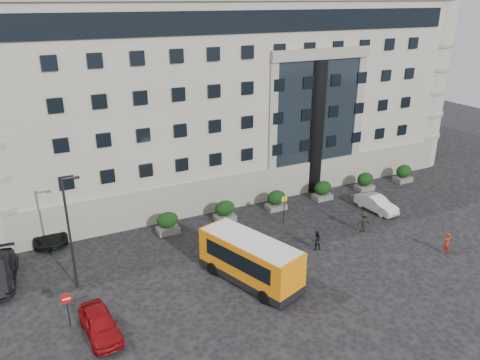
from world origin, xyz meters
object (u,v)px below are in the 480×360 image
object	(u,v)px
minibus	(250,258)
pedestrian_c	(364,222)
bus_stop_sign	(284,205)
pedestrian_b	(316,240)
hedge_a	(168,223)
hedge_c	(276,200)
hedge_f	(404,173)
white_taxi	(376,203)
parked_car_a	(100,324)
hedge_b	(225,211)
pedestrian_a	(447,243)
parked_car_d	(48,230)
hedge_e	(365,181)
hedge_d	(323,190)
street_lamp	(70,229)
no_entry_sign	(67,304)

from	to	relation	value
minibus	pedestrian_c	size ratio (longest dim) A/B	4.46
bus_stop_sign	pedestrian_b	distance (m)	5.04
hedge_a	hedge_c	xyz separation A→B (m)	(10.40, 0.00, 0.00)
minibus	pedestrian_c	distance (m)	12.02
hedge_f	white_taxi	bearing A→B (deg)	-150.07
hedge_f	parked_car_a	bearing A→B (deg)	-162.87
minibus	pedestrian_c	bearing A→B (deg)	-8.68
hedge_b	pedestrian_a	xyz separation A→B (m)	(12.80, -12.61, -0.10)
parked_car_d	pedestrian_a	xyz separation A→B (m)	(26.96, -15.91, 0.07)
hedge_f	parked_car_a	distance (m)	35.06
hedge_c	hedge_e	xyz separation A→B (m)	(10.40, 0.00, 0.00)
hedge_e	hedge_f	xyz separation A→B (m)	(5.20, 0.00, 0.00)
minibus	pedestrian_b	size ratio (longest dim) A/B	5.03
parked_car_a	pedestrian_c	xyz separation A→B (m)	(22.13, 3.27, 0.16)
hedge_d	minibus	size ratio (longest dim) A/B	0.23
hedge_c	hedge_b	bearing A→B (deg)	180.00
street_lamp	hedge_d	bearing A→B (deg)	11.53
parked_car_d	hedge_a	bearing A→B (deg)	-20.19
hedge_b	pedestrian_b	xyz separation A→B (m)	(4.19, -7.76, -0.13)
hedge_b	hedge_f	xyz separation A→B (m)	(20.80, 0.00, 0.00)
hedge_c	pedestrian_b	world-z (taller)	hedge_c
pedestrian_a	street_lamp	bearing A→B (deg)	-18.20
pedestrian_c	minibus	bearing A→B (deg)	17.36
hedge_c	parked_car_d	world-z (taller)	hedge_c
hedge_e	minibus	world-z (taller)	minibus
hedge_c	no_entry_sign	size ratio (longest dim) A/B	0.79
street_lamp	pedestrian_a	world-z (taller)	street_lamp
street_lamp	parked_car_a	xyz separation A→B (m)	(0.44, -5.53, -3.64)
white_taxi	pedestrian_a	size ratio (longest dim) A/B	2.57
hedge_d	hedge_f	world-z (taller)	same
hedge_e	pedestrian_a	bearing A→B (deg)	-102.52
bus_stop_sign	parked_car_d	world-z (taller)	bus_stop_sign
hedge_a	hedge_b	xyz separation A→B (m)	(5.20, 0.00, 0.00)
hedge_b	hedge_f	size ratio (longest dim) A/B	1.00
bus_stop_sign	pedestrian_c	xyz separation A→B (m)	(5.13, -4.25, -0.83)
street_lamp	minibus	world-z (taller)	street_lamp
parked_car_a	parked_car_d	size ratio (longest dim) A/B	0.78
minibus	white_taxi	world-z (taller)	minibus
hedge_b	pedestrian_a	bearing A→B (deg)	-44.58
hedge_c	pedestrian_c	xyz separation A→B (m)	(4.23, -7.05, -0.03)
hedge_a	parked_car_d	size ratio (longest dim) A/B	0.34
hedge_d	hedge_f	size ratio (longest dim) A/B	1.00
hedge_f	pedestrian_c	distance (m)	13.38
hedge_e	bus_stop_sign	xyz separation A→B (m)	(-11.30, -2.80, 0.80)
hedge_c	hedge_f	xyz separation A→B (m)	(15.60, 0.00, 0.00)
parked_car_d	pedestrian_b	size ratio (longest dim) A/B	3.44
hedge_d	pedestrian_a	world-z (taller)	hedge_d
street_lamp	pedestrian_b	xyz separation A→B (m)	(17.33, -2.96, -3.57)
hedge_b	hedge_f	world-z (taller)	same
white_taxi	pedestrian_c	size ratio (longest dim) A/B	2.38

